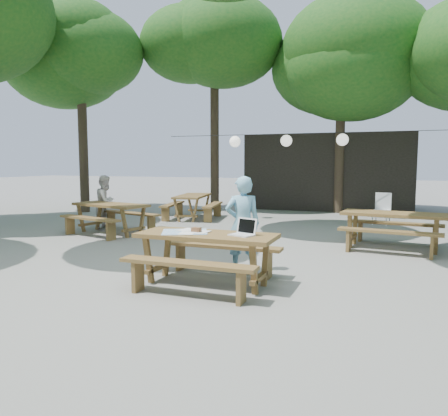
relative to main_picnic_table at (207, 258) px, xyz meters
name	(u,v)px	position (x,y,z in m)	size (l,w,h in m)	color
ground	(216,267)	(-0.28, 1.04, -0.39)	(80.00, 80.00, 0.00)	slate
pavilion	(330,172)	(0.22, 11.54, 1.01)	(6.00, 3.00, 2.80)	black
main_picnic_table	(207,258)	(0.00, 0.00, 0.00)	(2.00, 1.58, 0.75)	brown
picnic_table_nw	(111,218)	(-4.03, 3.33, 0.00)	(2.22, 1.99, 0.75)	brown
picnic_table_ne	(393,230)	(2.52, 3.75, 0.00)	(2.07, 1.77, 0.75)	brown
picnic_table_far_w	(193,206)	(-3.35, 6.65, 0.00)	(1.92, 2.17, 0.75)	brown
woman	(243,224)	(0.24, 0.93, 0.39)	(0.57, 0.37, 1.55)	#7EC3E6
second_person	(106,202)	(-4.69, 4.05, 0.32)	(0.69, 0.54, 1.42)	silver
plastic_chair	(381,216)	(2.22, 7.42, -0.13)	(0.52, 0.52, 0.90)	white
laptop	(244,231)	(0.55, 0.05, 0.42)	(0.40, 0.36, 0.24)	white
tabletop_clutter	(187,231)	(-0.31, 0.01, 0.37)	(0.82, 0.77, 0.08)	#3884C1
paper_lanterns	(287,141)	(-0.46, 7.04, 2.02)	(9.00, 0.34, 0.38)	black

